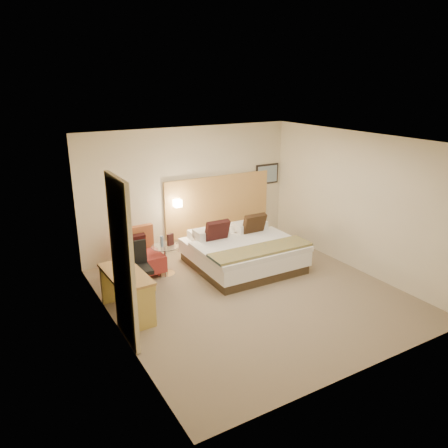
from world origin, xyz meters
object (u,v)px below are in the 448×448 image
lounge_chair (138,257)px  bed (242,251)px  desk_chair (138,274)px  side_table (165,259)px  desk (128,282)px

lounge_chair → bed: bearing=-19.9°
lounge_chair → desk_chair: size_ratio=0.95×
desk_chair → bed: bearing=2.9°
desk_chair → side_table: bearing=36.1°
lounge_chair → side_table: (0.45, -0.28, -0.03)m
lounge_chair → desk: bearing=-114.8°
bed → desk: size_ratio=1.71×
bed → desk_chair: bed is taller
bed → desk_chair: (-2.23, -0.11, 0.07)m
lounge_chair → side_table: 0.54m
lounge_chair → desk_chair: 0.87m
desk → desk_chair: 0.73m
lounge_chair → desk: (-0.65, -1.41, 0.23)m
lounge_chair → desk: lounge_chair is taller
bed → desk: bed is taller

